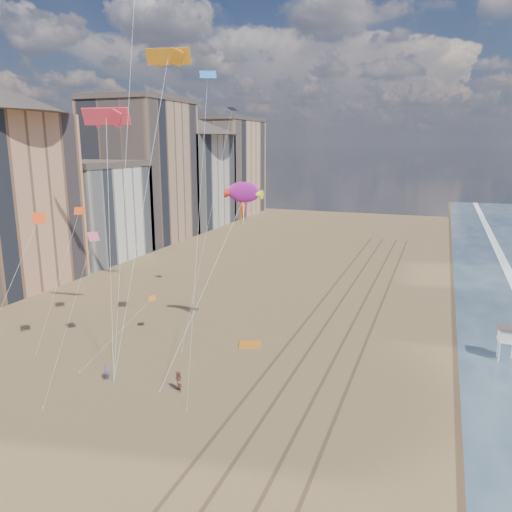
{
  "coord_description": "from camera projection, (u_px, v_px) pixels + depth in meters",
  "views": [
    {
      "loc": [
        12.38,
        -17.22,
        19.93
      ],
      "look_at": [
        -3.75,
        26.0,
        9.5
      ],
      "focal_mm": 35.0,
      "sensor_mm": 36.0,
      "label": 1
    }
  ],
  "objects": [
    {
      "name": "wet_sand",
      "position": [
        496.0,
        330.0,
        54.42
      ],
      "size": [
        260.0,
        260.0,
        0.0
      ],
      "primitive_type": "plane",
      "color": "#42301E",
      "rests_on": "ground"
    },
    {
      "name": "show_kite",
      "position": [
        243.0,
        193.0,
        47.62
      ],
      "size": [
        3.87,
        6.46,
        19.05
      ],
      "color": "#9D188F",
      "rests_on": "ground"
    },
    {
      "name": "grounded_kite",
      "position": [
        250.0,
        344.0,
        50.31
      ],
      "size": [
        2.43,
        1.93,
        0.24
      ],
      "primitive_type": "cube",
      "rotation": [
        0.0,
        0.0,
        0.31
      ],
      "color": "orange",
      "rests_on": "ground"
    },
    {
      "name": "small_kites",
      "position": [
        137.0,
        175.0,
        45.87
      ],
      "size": [
        18.39,
        20.91,
        21.82
      ],
      "color": "#DB5561",
      "rests_on": "ground"
    },
    {
      "name": "kite_flyer_a",
      "position": [
        107.0,
        372.0,
        42.81
      ],
      "size": [
        0.63,
        0.54,
        1.47
      ],
      "primitive_type": "imported",
      "rotation": [
        0.0,
        0.0,
        0.42
      ],
      "color": "slate",
      "rests_on": "ground"
    },
    {
      "name": "parafoils",
      "position": [
        140.0,
        4.0,
        46.27
      ],
      "size": [
        9.74,
        10.74,
        19.97
      ],
      "color": "black",
      "rests_on": "ground"
    },
    {
      "name": "kite_flyer_b",
      "position": [
        178.0,
        382.0,
        40.82
      ],
      "size": [
        1.09,
        1.06,
        1.77
      ],
      "primitive_type": "imported",
      "rotation": [
        0.0,
        0.0,
        -0.7
      ],
      "color": "#975E4D",
      "rests_on": "ground"
    },
    {
      "name": "lifeguard_stand",
      "position": [
        508.0,
        335.0,
        46.35
      ],
      "size": [
        1.83,
        1.83,
        3.3
      ],
      "color": "silver",
      "rests_on": "ground"
    },
    {
      "name": "tracks",
      "position": [
        327.0,
        343.0,
        50.89
      ],
      "size": [
        7.68,
        120.0,
        0.01
      ],
      "color": "brown",
      "rests_on": "ground"
    },
    {
      "name": "buildings",
      "position": [
        125.0,
        177.0,
        96.9
      ],
      "size": [
        34.72,
        131.35,
        29.0
      ],
      "color": "#C6B284",
      "rests_on": "ground"
    }
  ]
}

